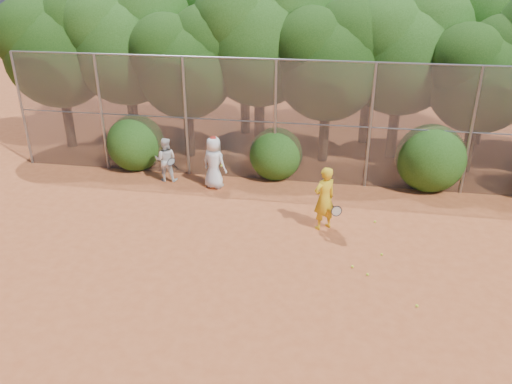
# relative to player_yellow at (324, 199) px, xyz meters

# --- Properties ---
(ground) EXTENTS (80.00, 80.00, 0.00)m
(ground) POSITION_rel_player_yellow_xyz_m (-0.81, -2.84, -0.90)
(ground) COLOR #A64C25
(ground) RESTS_ON ground
(fence_back) EXTENTS (20.05, 0.09, 4.03)m
(fence_back) POSITION_rel_player_yellow_xyz_m (-0.93, 3.16, 1.15)
(fence_back) COLOR gray
(fence_back) RESTS_ON ground
(tree_0) EXTENTS (4.38, 3.81, 6.00)m
(tree_0) POSITION_rel_player_yellow_xyz_m (-10.25, 5.20, 3.03)
(tree_0) COLOR black
(tree_0) RESTS_ON ground
(tree_1) EXTENTS (4.64, 4.03, 6.35)m
(tree_1) POSITION_rel_player_yellow_xyz_m (-7.75, 5.70, 3.27)
(tree_1) COLOR black
(tree_1) RESTS_ON ground
(tree_2) EXTENTS (3.99, 3.47, 5.47)m
(tree_2) POSITION_rel_player_yellow_xyz_m (-5.26, 4.99, 2.69)
(tree_2) COLOR black
(tree_2) RESTS_ON ground
(tree_3) EXTENTS (4.89, 4.26, 6.70)m
(tree_3) POSITION_rel_player_yellow_xyz_m (-2.75, 6.00, 3.50)
(tree_3) COLOR black
(tree_3) RESTS_ON ground
(tree_4) EXTENTS (4.19, 3.64, 5.73)m
(tree_4) POSITION_rel_player_yellow_xyz_m (-0.25, 5.40, 2.86)
(tree_4) COLOR black
(tree_4) RESTS_ON ground
(tree_5) EXTENTS (4.51, 3.92, 6.17)m
(tree_5) POSITION_rel_player_yellow_xyz_m (2.25, 6.20, 3.15)
(tree_5) COLOR black
(tree_5) RESTS_ON ground
(tree_6) EXTENTS (3.86, 3.36, 5.29)m
(tree_6) POSITION_rel_player_yellow_xyz_m (4.74, 5.19, 2.57)
(tree_6) COLOR black
(tree_6) RESTS_ON ground
(tree_9) EXTENTS (4.83, 4.20, 6.62)m
(tree_9) POSITION_rel_player_yellow_xyz_m (-8.75, 8.00, 3.44)
(tree_9) COLOR black
(tree_9) RESTS_ON ground
(tree_10) EXTENTS (5.15, 4.48, 7.06)m
(tree_10) POSITION_rel_player_yellow_xyz_m (-3.74, 8.20, 3.73)
(tree_10) COLOR black
(tree_10) RESTS_ON ground
(tree_11) EXTENTS (4.64, 4.03, 6.35)m
(tree_11) POSITION_rel_player_yellow_xyz_m (1.25, 7.80, 3.27)
(tree_11) COLOR black
(tree_11) RESTS_ON ground
(tree_12) EXTENTS (5.02, 4.37, 6.88)m
(tree_12) POSITION_rel_player_yellow_xyz_m (5.76, 8.40, 3.61)
(tree_12) COLOR black
(tree_12) RESTS_ON ground
(bush_0) EXTENTS (2.00, 2.00, 2.00)m
(bush_0) POSITION_rel_player_yellow_xyz_m (-6.81, 3.46, 0.10)
(bush_0) COLOR #1D4511
(bush_0) RESTS_ON ground
(bush_1) EXTENTS (1.80, 1.80, 1.80)m
(bush_1) POSITION_rel_player_yellow_xyz_m (-1.81, 3.46, 0.00)
(bush_1) COLOR #1D4511
(bush_1) RESTS_ON ground
(bush_2) EXTENTS (2.20, 2.20, 2.20)m
(bush_2) POSITION_rel_player_yellow_xyz_m (3.19, 3.46, 0.20)
(bush_2) COLOR #1D4511
(bush_2) RESTS_ON ground
(player_yellow) EXTENTS (0.89, 0.74, 1.80)m
(player_yellow) POSITION_rel_player_yellow_xyz_m (0.00, 0.00, 0.00)
(player_yellow) COLOR gold
(player_yellow) RESTS_ON ground
(player_teen) EXTENTS (0.97, 0.80, 1.74)m
(player_teen) POSITION_rel_player_yellow_xyz_m (-3.63, 2.20, -0.04)
(player_teen) COLOR white
(player_teen) RESTS_ON ground
(player_white) EXTENTS (0.88, 0.79, 1.49)m
(player_white) POSITION_rel_player_yellow_xyz_m (-5.36, 2.46, -0.15)
(player_white) COLOR white
(player_white) RESTS_ON ground
(ball_0) EXTENTS (0.07, 0.07, 0.07)m
(ball_0) POSITION_rel_player_yellow_xyz_m (0.82, -1.88, -0.86)
(ball_0) COLOR #CBE429
(ball_0) RESTS_ON ground
(ball_1) EXTENTS (0.07, 0.07, 0.07)m
(ball_1) POSITION_rel_player_yellow_xyz_m (1.54, -1.19, -0.86)
(ball_1) COLOR #CBE429
(ball_1) RESTS_ON ground
(ball_2) EXTENTS (0.07, 0.07, 0.07)m
(ball_2) POSITION_rel_player_yellow_xyz_m (1.17, -2.16, -0.86)
(ball_2) COLOR #CBE429
(ball_2) RESTS_ON ground
(ball_3) EXTENTS (0.07, 0.07, 0.07)m
(ball_3) POSITION_rel_player_yellow_xyz_m (2.17, -3.18, -0.86)
(ball_3) COLOR #CBE429
(ball_3) RESTS_ON ground
(ball_4) EXTENTS (0.07, 0.07, 0.07)m
(ball_4) POSITION_rel_player_yellow_xyz_m (1.44, 0.57, -0.86)
(ball_4) COLOR #CBE429
(ball_4) RESTS_ON ground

